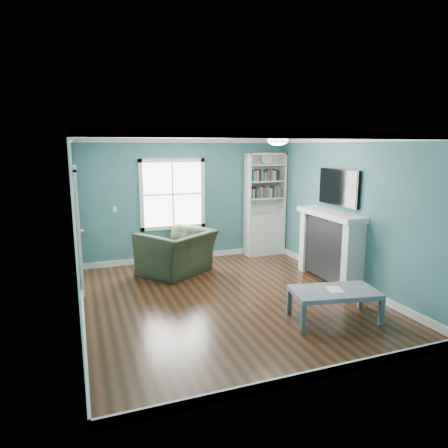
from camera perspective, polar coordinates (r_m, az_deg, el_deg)
name	(u,v)px	position (r m, az deg, el deg)	size (l,w,h in m)	color
floor	(228,299)	(6.64, 0.54, -10.60)	(5.00, 5.00, 0.00)	black
room_walls	(228,203)	(6.23, 0.57, 3.04)	(5.00, 5.00, 5.00)	#30686A
trim	(228,225)	(6.29, 0.56, -0.07)	(4.50, 5.00, 2.60)	white
window	(173,194)	(8.52, -7.34, 4.24)	(1.40, 0.06, 1.50)	white
bookshelf	(264,214)	(9.12, 5.78, 1.37)	(0.90, 0.35, 2.31)	silver
fireplace	(330,247)	(7.57, 14.89, -3.20)	(0.44, 1.58, 1.30)	black
tv	(339,187)	(7.45, 16.07, 5.04)	(0.06, 1.10, 0.65)	black
door	(78,228)	(7.30, -20.12, -0.51)	(0.12, 0.98, 2.17)	silver
ceiling_fixture	(278,140)	(6.64, 7.70, 11.81)	(0.38, 0.38, 0.15)	white
light_switch	(115,209)	(8.37, -15.32, 2.08)	(0.08, 0.01, 0.12)	white
recliner	(177,245)	(7.80, -6.78, -3.02)	(1.29, 0.84, 1.13)	black
coffee_table	(334,294)	(5.99, 15.49, -9.59)	(1.30, 0.87, 0.44)	#495158
paper_sheet	(335,289)	(5.99, 15.55, -8.98)	(0.21, 0.26, 0.00)	white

